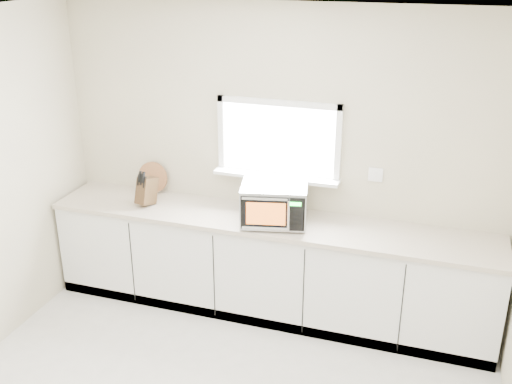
% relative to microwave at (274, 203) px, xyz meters
% --- Properties ---
extents(back_wall, '(4.00, 0.17, 2.70)m').
position_rel_microwave_xyz_m(back_wall, '(-0.07, 0.37, 0.26)').
color(back_wall, '#B3A78E').
rests_on(back_wall, ground).
extents(cabinets, '(3.92, 0.60, 0.88)m').
position_rel_microwave_xyz_m(cabinets, '(-0.07, 0.07, -0.66)').
color(cabinets, silver).
rests_on(cabinets, ground).
extents(countertop, '(3.92, 0.64, 0.04)m').
position_rel_microwave_xyz_m(countertop, '(-0.07, 0.06, -0.20)').
color(countertop, '#C1B39F').
rests_on(countertop, cabinets).
extents(microwave, '(0.62, 0.53, 0.35)m').
position_rel_microwave_xyz_m(microwave, '(0.00, 0.00, 0.00)').
color(microwave, black).
rests_on(microwave, countertop).
extents(knife_block, '(0.16, 0.25, 0.34)m').
position_rel_microwave_xyz_m(knife_block, '(-1.20, 0.01, -0.04)').
color(knife_block, '#3F2B16').
rests_on(knife_block, countertop).
extents(cutting_board, '(0.30, 0.07, 0.30)m').
position_rel_microwave_xyz_m(cutting_board, '(-1.29, 0.31, -0.03)').
color(cutting_board, '#A2653E').
rests_on(cutting_board, countertop).
extents(coffee_grinder, '(0.15, 0.15, 0.24)m').
position_rel_microwave_xyz_m(coffee_grinder, '(0.12, 0.07, -0.06)').
color(coffee_grinder, '#B7B9BF').
rests_on(coffee_grinder, countertop).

